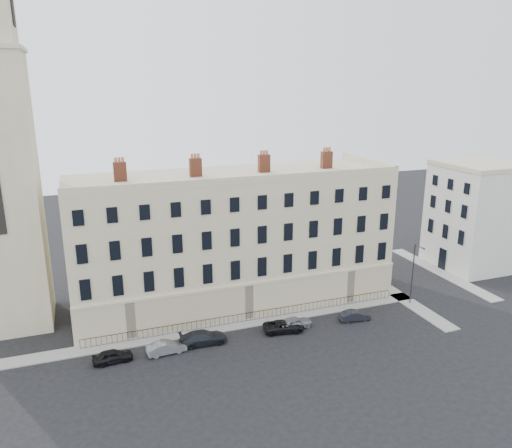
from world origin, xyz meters
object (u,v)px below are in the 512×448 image
object	(u,v)px
car_e	(295,323)
car_b	(166,347)
car_c	(203,338)
car_a	(113,356)
car_d	(284,326)
car_f	(355,315)
streetlamp	(413,271)

from	to	relation	value
car_e	car_b	bearing A→B (deg)	83.84
car_c	car_e	distance (m)	9.81
car_a	car_c	bearing A→B (deg)	-90.65
car_c	car_d	size ratio (longest dim) A/B	1.10
car_f	streetlamp	xyz separation A→B (m)	(8.30, 1.36, 3.50)
car_d	car_e	bearing A→B (deg)	-72.89
car_b	car_e	size ratio (longest dim) A/B	0.97
car_c	streetlamp	distance (m)	25.23
car_e	streetlamp	world-z (taller)	streetlamp
car_d	car_f	size ratio (longest dim) A/B	1.24
car_c	car_e	bearing A→B (deg)	-89.14
car_c	car_d	distance (m)	8.48
car_b	car_e	bearing A→B (deg)	-92.84
car_b	car_d	size ratio (longest dim) A/B	0.88
car_c	car_f	xyz separation A→B (m)	(16.70, -0.70, -0.12)
car_d	car_e	distance (m)	1.35
car_c	car_b	bearing A→B (deg)	100.18
car_c	streetlamp	size ratio (longest dim) A/B	0.64
car_c	car_d	bearing A→B (deg)	-90.62
car_d	car_a	bearing A→B (deg)	99.04
car_c	car_e	world-z (taller)	car_c
car_d	car_f	xyz separation A→B (m)	(8.23, -0.31, -0.03)
car_a	streetlamp	bearing A→B (deg)	-91.54
car_d	car_e	world-z (taller)	car_e
car_c	car_a	bearing A→B (deg)	94.72
car_e	streetlamp	xyz separation A→B (m)	(15.18, 0.86, 3.41)
car_d	streetlamp	world-z (taller)	streetlamp
car_b	car_e	distance (m)	13.56
car_a	car_d	xyz separation A→B (m)	(17.15, 0.02, -0.03)
car_f	car_b	bearing A→B (deg)	95.93
car_a	car_e	bearing A→B (deg)	-92.70
car_b	car_d	bearing A→B (deg)	-93.58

